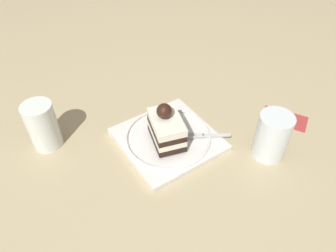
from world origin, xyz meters
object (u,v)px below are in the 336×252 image
cake_slice (167,129)px  drink_glass_far (271,138)px  dessert_plate (168,138)px  drink_glass_near (43,128)px  fork (206,135)px  folded_napkin (284,118)px

cake_slice → drink_glass_far: size_ratio=1.05×
dessert_plate → cake_slice: (0.01, -0.01, 0.05)m
dessert_plate → drink_glass_near: (-0.17, -0.22, 0.04)m
fork → folded_napkin: fork is taller
drink_glass_near → folded_napkin: bearing=58.8°
fork → folded_napkin: size_ratio=0.80×
drink_glass_near → drink_glass_far: bearing=47.0°
cake_slice → folded_napkin: size_ratio=1.04×
fork → drink_glass_far: drink_glass_far is taller
folded_napkin → dessert_plate: bearing=-114.6°
drink_glass_far → folded_napkin: 0.14m
dessert_plate → drink_glass_far: (0.17, 0.15, 0.04)m
drink_glass_far → fork: bearing=-143.6°
dessert_plate → drink_glass_far: bearing=41.3°
dessert_plate → drink_glass_far: size_ratio=2.12×
fork → drink_glass_near: size_ratio=0.78×
cake_slice → fork: (0.05, 0.08, -0.03)m
dessert_plate → drink_glass_near: size_ratio=2.03×
cake_slice → fork: size_ratio=1.30×
drink_glass_far → dessert_plate: bearing=-138.7°
cake_slice → folded_napkin: cake_slice is taller
drink_glass_near → folded_napkin: (0.30, 0.49, -0.05)m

